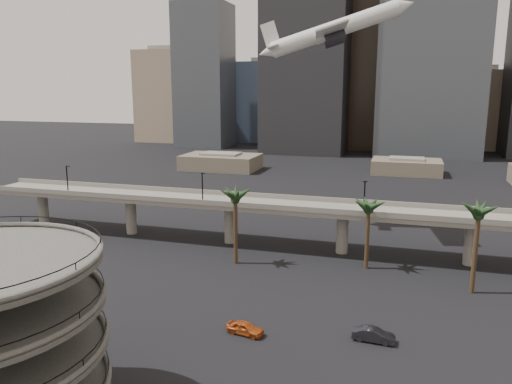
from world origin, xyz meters
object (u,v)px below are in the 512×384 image
(overpass, at_px, (284,210))
(car_a, at_px, (245,328))
(car_b, at_px, (373,335))
(airborne_jet, at_px, (334,30))

(overpass, xyz_separation_m, car_a, (3.50, -35.00, -6.53))
(overpass, distance_m, car_b, 37.94)
(overpass, bearing_deg, car_b, -59.63)
(car_b, bearing_deg, overpass, 33.23)
(car_b, bearing_deg, car_a, 102.99)
(airborne_jet, bearing_deg, car_a, -101.84)
(airborne_jet, xyz_separation_m, car_b, (13.26, -50.36, -40.84))
(car_b, bearing_deg, airborne_jet, 17.60)
(car_a, distance_m, car_b, 15.64)
(car_a, bearing_deg, overpass, 15.99)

